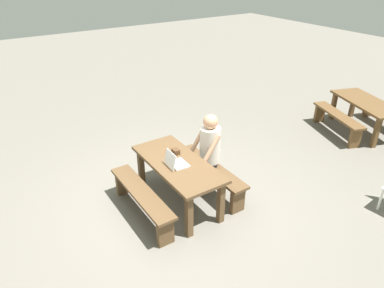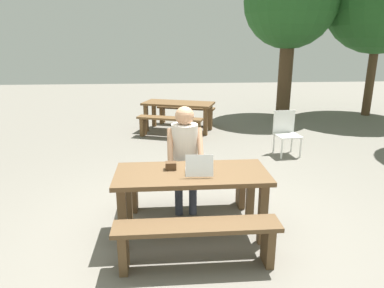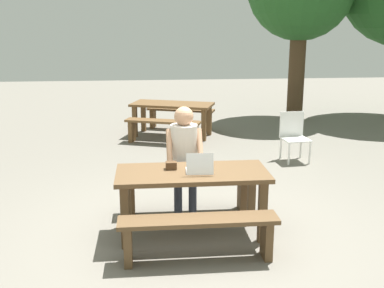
% 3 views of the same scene
% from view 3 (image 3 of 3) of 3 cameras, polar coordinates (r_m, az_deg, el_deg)
% --- Properties ---
extents(ground_plane, '(30.00, 30.00, 0.00)m').
position_cam_3_polar(ground_plane, '(5.55, 0.02, -10.75)').
color(ground_plane, slate).
extents(picnic_table_front, '(1.70, 0.76, 0.76)m').
position_cam_3_polar(picnic_table_front, '(5.32, 0.02, -4.59)').
color(picnic_table_front, brown).
rests_on(picnic_table_front, ground).
extents(bench_near, '(1.62, 0.30, 0.47)m').
position_cam_3_polar(bench_near, '(4.83, 0.78, -10.28)').
color(bench_near, brown).
rests_on(bench_near, ground).
extents(bench_far, '(1.62, 0.30, 0.47)m').
position_cam_3_polar(bench_far, '(6.01, -0.58, -5.18)').
color(bench_far, brown).
rests_on(bench_far, ground).
extents(laptop, '(0.31, 0.31, 0.25)m').
position_cam_3_polar(laptop, '(5.19, 0.90, -2.93)').
color(laptop, white).
rests_on(laptop, picnic_table_front).
extents(small_pouch, '(0.12, 0.10, 0.08)m').
position_cam_3_polar(small_pouch, '(5.35, -2.53, -2.61)').
color(small_pouch, '#4C331E').
rests_on(small_pouch, picnic_table_front).
extents(person_seated, '(0.45, 0.43, 1.38)m').
position_cam_3_polar(person_seated, '(5.84, -0.95, -0.91)').
color(person_seated, '#333847').
rests_on(person_seated, ground).
extents(plastic_chair, '(0.48, 0.48, 0.85)m').
position_cam_3_polar(plastic_chair, '(8.45, 12.21, 1.03)').
color(plastic_chair, white).
rests_on(plastic_chair, ground).
extents(picnic_table_mid, '(1.85, 1.26, 0.71)m').
position_cam_3_polar(picnic_table_mid, '(10.03, -2.41, 4.29)').
color(picnic_table_mid, brown).
rests_on(picnic_table_mid, ground).
extents(bench_mid_south, '(1.54, 0.79, 0.47)m').
position_cam_3_polar(bench_mid_south, '(9.45, -3.54, 2.12)').
color(bench_mid_south, brown).
rests_on(bench_mid_south, ground).
extents(bench_mid_north, '(1.54, 0.79, 0.47)m').
position_cam_3_polar(bench_mid_north, '(10.71, -1.39, 3.62)').
color(bench_mid_north, brown).
rests_on(bench_mid_north, ground).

